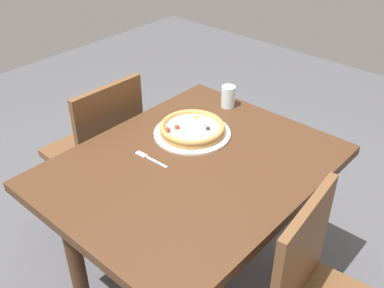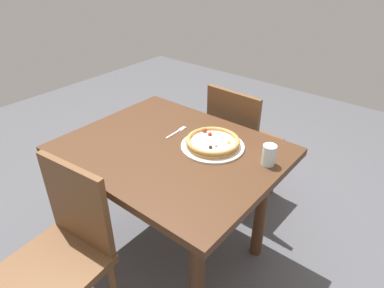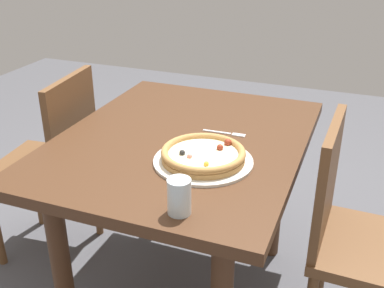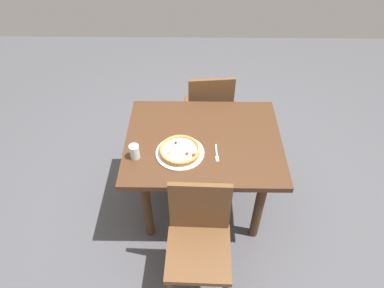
% 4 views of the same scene
% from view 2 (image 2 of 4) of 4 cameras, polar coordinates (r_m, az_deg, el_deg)
% --- Properties ---
extents(ground_plane, '(6.00, 6.00, 0.00)m').
position_cam_2_polar(ground_plane, '(2.25, -2.88, -17.12)').
color(ground_plane, '#4C4C51').
extents(dining_table, '(1.11, 0.88, 0.75)m').
position_cam_2_polar(dining_table, '(1.83, -3.39, -3.76)').
color(dining_table, '#472B19').
rests_on(dining_table, ground).
extents(chair_near, '(0.44, 0.44, 0.90)m').
position_cam_2_polar(chair_near, '(1.66, -20.98, -16.70)').
color(chair_near, brown).
rests_on(chair_near, ground).
extents(chair_far, '(0.41, 0.41, 0.90)m').
position_cam_2_polar(chair_far, '(2.33, 8.14, 0.44)').
color(chair_far, brown).
rests_on(chair_far, ground).
extents(plate, '(0.33, 0.33, 0.01)m').
position_cam_2_polar(plate, '(1.77, 3.50, -0.35)').
color(plate, silver).
rests_on(plate, dining_table).
extents(pizza, '(0.28, 0.28, 0.04)m').
position_cam_2_polar(pizza, '(1.75, 3.52, 0.37)').
color(pizza, '#B78447').
rests_on(pizza, plate).
extents(fork, '(0.02, 0.17, 0.00)m').
position_cam_2_polar(fork, '(1.91, -2.47, 2.14)').
color(fork, silver).
rests_on(fork, dining_table).
extents(drinking_glass, '(0.07, 0.07, 0.10)m').
position_cam_2_polar(drinking_glass, '(1.64, 12.87, -1.82)').
color(drinking_glass, silver).
rests_on(drinking_glass, dining_table).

